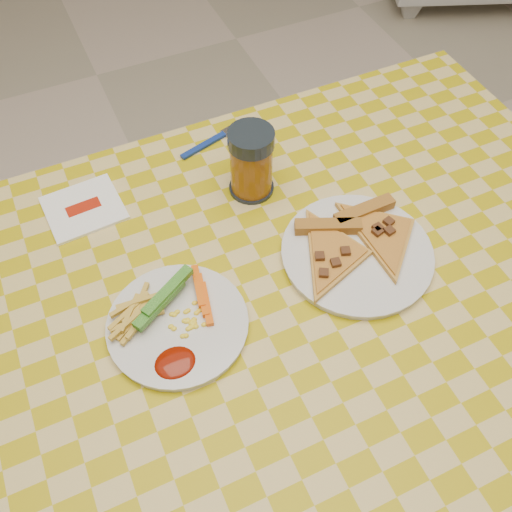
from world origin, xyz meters
The scene contains 9 objects.
ground centered at (0.00, 0.00, 0.00)m, with size 8.00×8.00×0.00m, color beige.
table centered at (0.00, 0.00, 0.68)m, with size 1.28×0.88×0.76m.
plate_left centered at (-0.17, 0.00, 0.76)m, with size 0.22×0.22×0.01m, color silver.
plate_right centered at (0.15, 0.01, 0.76)m, with size 0.25×0.25×0.01m, color silver.
fries_veggies centered at (-0.18, 0.02, 0.78)m, with size 0.19×0.17×0.04m.
pizza_slices centered at (0.15, 0.02, 0.78)m, with size 0.28×0.26×0.02m.
drink_glass centered at (0.05, 0.23, 0.82)m, with size 0.08×0.08×0.14m.
napkin centered at (-0.25, 0.30, 0.76)m, with size 0.14×0.13×0.01m.
fork centered at (0.04, 0.37, 0.76)m, with size 0.15×0.06×0.01m.
Camera 1 is at (-0.24, -0.45, 1.54)m, focal length 40.00 mm.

